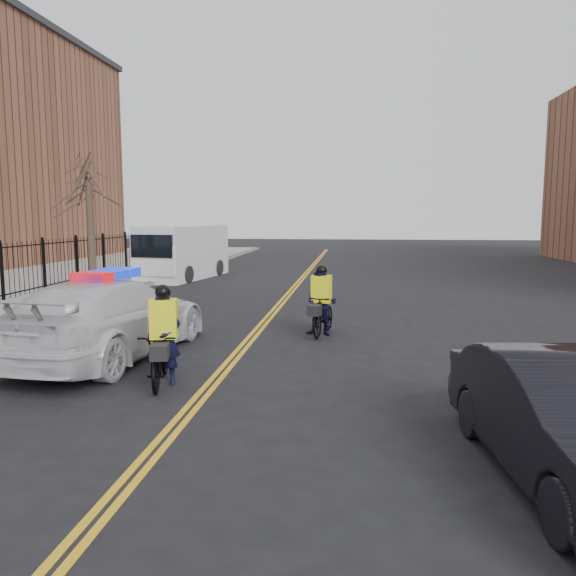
% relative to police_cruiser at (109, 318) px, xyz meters
% --- Properties ---
extents(ground, '(120.00, 120.00, 0.00)m').
position_rel_police_cruiser_xyz_m(ground, '(2.55, -0.33, -0.82)').
color(ground, black).
rests_on(ground, ground).
extents(center_line_left, '(0.10, 60.00, 0.01)m').
position_rel_police_cruiser_xyz_m(center_line_left, '(2.47, 7.67, -0.81)').
color(center_line_left, gold).
rests_on(center_line_left, ground).
extents(center_line_right, '(0.10, 60.00, 0.01)m').
position_rel_police_cruiser_xyz_m(center_line_right, '(2.63, 7.67, -0.81)').
color(center_line_right, gold).
rests_on(center_line_right, ground).
extents(sidewalk, '(3.00, 60.00, 0.15)m').
position_rel_police_cruiser_xyz_m(sidewalk, '(-4.95, 7.67, -0.74)').
color(sidewalk, gray).
rests_on(sidewalk, ground).
extents(curb, '(0.20, 60.00, 0.15)m').
position_rel_police_cruiser_xyz_m(curb, '(-3.45, 7.67, -0.74)').
color(curb, gray).
rests_on(curb, ground).
extents(iron_fence, '(0.12, 28.00, 2.00)m').
position_rel_police_cruiser_xyz_m(iron_fence, '(-6.45, 7.67, 0.18)').
color(iron_fence, black).
rests_on(iron_fence, ground).
extents(street_tree, '(3.20, 3.20, 4.80)m').
position_rel_police_cruiser_xyz_m(street_tree, '(-5.05, 9.67, 2.72)').
color(street_tree, '#372920').
rests_on(street_tree, sidewalk).
extents(police_cruiser, '(2.89, 5.81, 1.78)m').
position_rel_police_cruiser_xyz_m(police_cruiser, '(0.00, 0.00, 0.00)').
color(police_cruiser, silver).
rests_on(police_cruiser, ground).
extents(dark_sedan, '(1.94, 4.33, 1.38)m').
position_rel_police_cruiser_xyz_m(dark_sedan, '(7.28, -4.66, -0.13)').
color(dark_sedan, black).
rests_on(dark_sedan, ground).
extents(cargo_van, '(3.00, 6.05, 2.43)m').
position_rel_police_cruiser_xyz_m(cargo_van, '(-2.98, 14.37, 0.37)').
color(cargo_van, white).
rests_on(cargo_van, ground).
extents(cyclist_near, '(0.97, 1.85, 1.73)m').
position_rel_police_cruiser_xyz_m(cyclist_near, '(1.75, -1.70, -0.22)').
color(cyclist_near, black).
rests_on(cyclist_near, ground).
extents(cyclist_far, '(0.87, 1.75, 1.71)m').
position_rel_police_cruiser_xyz_m(cyclist_far, '(4.17, 2.62, -0.14)').
color(cyclist_far, black).
rests_on(cyclist_far, ground).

